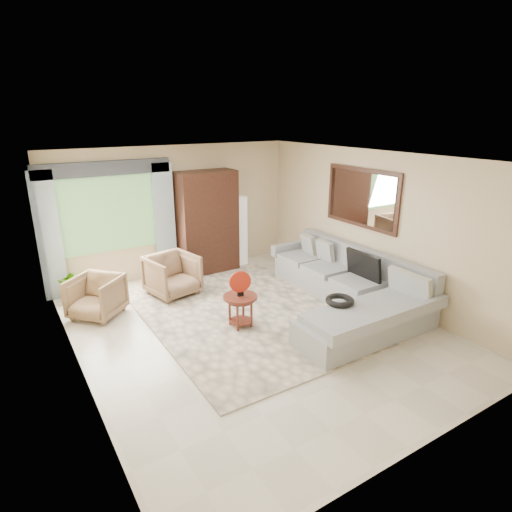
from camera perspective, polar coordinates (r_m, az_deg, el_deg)
ground at (r=6.74m, az=-0.23°, el=-9.67°), size 6.00×6.00×0.00m
area_rug at (r=7.14m, az=-1.36°, el=-7.86°), size 3.02×4.01×0.02m
sectional_sofa at (r=7.50m, az=12.21°, el=-4.68°), size 2.30×3.46×0.90m
tv_screen at (r=7.49m, az=14.14°, el=-1.25°), size 0.14×0.74×0.48m
garden_hose at (r=6.48m, az=11.11°, el=-5.85°), size 0.43×0.43×0.09m
coffee_table at (r=6.67m, az=-2.09°, el=-7.29°), size 0.53×0.53×0.53m
red_disc at (r=6.48m, az=-2.14°, el=-3.46°), size 0.33×0.11×0.34m
armchair_left at (r=7.46m, az=-20.54°, el=-5.11°), size 1.05×1.05×0.69m
armchair_right at (r=7.94m, az=-11.08°, el=-2.53°), size 0.96×0.98×0.76m
potted_plant at (r=8.31m, az=-23.16°, el=-3.45°), size 0.53×0.46×0.57m
armoire at (r=8.85m, az=-6.51°, el=4.47°), size 1.20×0.55×2.10m
floor_lamp at (r=9.34m, az=-2.17°, el=3.41°), size 0.24×0.24×1.50m
window at (r=8.40m, az=-19.14°, el=5.25°), size 1.80×0.04×1.40m
curtain_left at (r=8.22m, az=-25.91°, el=2.31°), size 0.40×0.08×2.30m
curtain_right at (r=8.66m, az=-12.08°, el=4.53°), size 0.40×0.08×2.30m
valance at (r=8.20m, az=-19.66°, el=10.94°), size 2.40×0.12×0.26m
wall_mirror at (r=7.90m, az=13.87°, el=7.54°), size 0.05×1.70×1.05m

